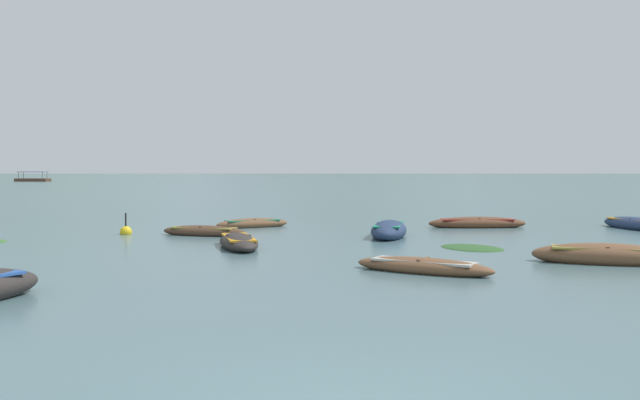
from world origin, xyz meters
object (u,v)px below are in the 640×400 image
rowboat_10 (253,224)px  rowboat_6 (477,223)px  ferry_0 (33,180)px  rowboat_4 (638,225)px  rowboat_7 (423,266)px  rowboat_0 (239,242)px  rowboat_8 (606,255)px  rowboat_2 (389,230)px  rowboat_1 (204,231)px  mooring_buoy (126,232)px

rowboat_10 → rowboat_6: bearing=1.0°
rowboat_6 → ferry_0: ferry_0 is taller
rowboat_4 → rowboat_7: (-9.95, -11.68, -0.05)m
rowboat_7 → ferry_0: (-74.90, 144.17, 0.31)m
rowboat_0 → rowboat_4: size_ratio=0.87×
ferry_0 → rowboat_8: bearing=-60.8°
rowboat_6 → ferry_0: (-78.67, 131.81, 0.27)m
rowboat_2 → rowboat_4: bearing=18.5°
rowboat_0 → rowboat_6: rowboat_6 is taller
rowboat_4 → rowboat_2: bearing=-161.5°
rowboat_0 → rowboat_4: bearing=24.6°
rowboat_8 → rowboat_4: bearing=62.5°
rowboat_7 → rowboat_6: bearing=73.0°
ferry_0 → rowboat_1: bearing=-63.3°
rowboat_2 → mooring_buoy: mooring_buoy is taller
rowboat_0 → ferry_0: (-70.00, 139.29, 0.29)m
rowboat_0 → mooring_buoy: 6.27m
rowboat_1 → mooring_buoy: 2.95m
rowboat_10 → rowboat_1: bearing=-109.8°
rowboat_6 → mooring_buoy: mooring_buoy is taller
rowboat_7 → rowboat_10: rowboat_10 is taller
rowboat_2 → ferry_0: ferry_0 is taller
rowboat_4 → rowboat_7: bearing=-130.4°
rowboat_2 → mooring_buoy: bearing=175.7°
rowboat_1 → rowboat_10: (1.29, 3.57, 0.01)m
rowboat_6 → rowboat_8: size_ratio=1.10×
rowboat_0 → rowboat_7: 6.91m
rowboat_4 → rowboat_10: bearing=178.0°
rowboat_0 → rowboat_8: rowboat_8 is taller
rowboat_1 → ferry_0: 151.73m
rowboat_6 → rowboat_7: rowboat_6 is taller
rowboat_7 → mooring_buoy: (-9.61, 9.02, -0.04)m
rowboat_4 → ferry_0: ferry_0 is taller
rowboat_0 → rowboat_6: 11.44m
rowboat_4 → rowboat_10: (-15.35, 0.52, -0.04)m
rowboat_0 → ferry_0: 155.89m
rowboat_1 → mooring_buoy: bearing=172.6°
rowboat_4 → ferry_0: bearing=122.6°
rowboat_2 → mooring_buoy: 9.50m
rowboat_10 → ferry_0: ferry_0 is taller
rowboat_7 → ferry_0: ferry_0 is taller
rowboat_1 → rowboat_2: (6.55, -0.33, 0.08)m
rowboat_1 → rowboat_6: bearing=19.6°
rowboat_10 → rowboat_2: bearing=-36.6°
rowboat_4 → rowboat_1: bearing=-169.6°
rowboat_2 → rowboat_10: (-5.26, 3.90, -0.08)m
rowboat_8 → mooring_buoy: mooring_buoy is taller
rowboat_8 → ferry_0: bearing=119.2°
rowboat_1 → mooring_buoy: size_ratio=3.71×
rowboat_1 → rowboat_10: bearing=70.2°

